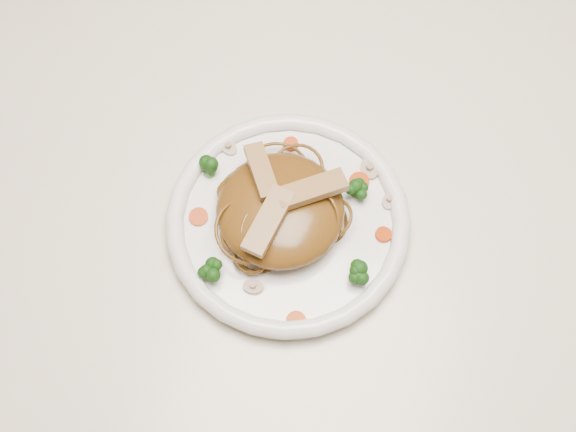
# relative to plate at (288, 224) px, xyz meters

# --- Properties ---
(ground) EXTENTS (4.00, 4.00, 0.00)m
(ground) POSITION_rel_plate_xyz_m (0.03, 0.06, -0.76)
(ground) COLOR #512E1B
(ground) RESTS_ON ground
(table) EXTENTS (1.20, 0.80, 0.75)m
(table) POSITION_rel_plate_xyz_m (0.03, 0.06, -0.11)
(table) COLOR beige
(table) RESTS_ON ground
(plate) EXTENTS (0.32, 0.32, 0.02)m
(plate) POSITION_rel_plate_xyz_m (0.00, 0.00, 0.00)
(plate) COLOR white
(plate) RESTS_ON table
(noodle_mound) EXTENTS (0.17, 0.17, 0.04)m
(noodle_mound) POSITION_rel_plate_xyz_m (-0.01, 0.00, 0.03)
(noodle_mound) COLOR brown
(noodle_mound) RESTS_ON plate
(chicken_a) EXTENTS (0.07, 0.07, 0.01)m
(chicken_a) POSITION_rel_plate_xyz_m (0.02, 0.02, 0.06)
(chicken_a) COLOR #AA8650
(chicken_a) RESTS_ON noodle_mound
(chicken_b) EXTENTS (0.05, 0.07, 0.01)m
(chicken_b) POSITION_rel_plate_xyz_m (-0.04, 0.03, 0.06)
(chicken_b) COLOR #AA8650
(chicken_b) RESTS_ON noodle_mound
(chicken_c) EXTENTS (0.04, 0.08, 0.01)m
(chicken_c) POSITION_rel_plate_xyz_m (-0.01, -0.03, 0.06)
(chicken_c) COLOR #AA8650
(chicken_c) RESTS_ON noodle_mound
(broccoli_0) EXTENTS (0.03, 0.03, 0.03)m
(broccoli_0) POSITION_rel_plate_xyz_m (0.06, 0.05, 0.02)
(broccoli_0) COLOR #14450E
(broccoli_0) RESTS_ON plate
(broccoli_1) EXTENTS (0.03, 0.03, 0.03)m
(broccoli_1) POSITION_rel_plate_xyz_m (-0.10, 0.03, 0.02)
(broccoli_1) COLOR #14450E
(broccoli_1) RESTS_ON plate
(broccoli_2) EXTENTS (0.03, 0.03, 0.03)m
(broccoli_2) POSITION_rel_plate_xyz_m (-0.06, -0.08, 0.02)
(broccoli_2) COLOR #14450E
(broccoli_2) RESTS_ON plate
(broccoli_3) EXTENTS (0.03, 0.03, 0.03)m
(broccoli_3) POSITION_rel_plate_xyz_m (0.09, -0.04, 0.02)
(broccoli_3) COLOR #14450E
(broccoli_3) RESTS_ON plate
(carrot_0) EXTENTS (0.02, 0.02, 0.00)m
(carrot_0) POSITION_rel_plate_xyz_m (0.06, 0.07, 0.01)
(carrot_0) COLOR #BA3906
(carrot_0) RESTS_ON plate
(carrot_1) EXTENTS (0.03, 0.03, 0.00)m
(carrot_1) POSITION_rel_plate_xyz_m (-0.10, -0.02, 0.01)
(carrot_1) COLOR #BA3906
(carrot_1) RESTS_ON plate
(carrot_2) EXTENTS (0.02, 0.02, 0.00)m
(carrot_2) POSITION_rel_plate_xyz_m (0.10, 0.01, 0.01)
(carrot_2) COLOR #BA3906
(carrot_2) RESTS_ON plate
(carrot_3) EXTENTS (0.02, 0.02, 0.00)m
(carrot_3) POSITION_rel_plate_xyz_m (-0.02, 0.09, 0.01)
(carrot_3) COLOR #BA3906
(carrot_3) RESTS_ON plate
(carrot_4) EXTENTS (0.03, 0.03, 0.00)m
(carrot_4) POSITION_rel_plate_xyz_m (0.04, -0.11, 0.01)
(carrot_4) COLOR #BA3906
(carrot_4) RESTS_ON plate
(mushroom_0) EXTENTS (0.03, 0.03, 0.01)m
(mushroom_0) POSITION_rel_plate_xyz_m (-0.01, -0.08, 0.01)
(mushroom_0) COLOR tan
(mushroom_0) RESTS_ON plate
(mushroom_1) EXTENTS (0.02, 0.02, 0.01)m
(mushroom_1) POSITION_rel_plate_xyz_m (0.10, 0.05, 0.01)
(mushroom_1) COLOR tan
(mushroom_1) RESTS_ON plate
(mushroom_2) EXTENTS (0.03, 0.03, 0.01)m
(mushroom_2) POSITION_rel_plate_xyz_m (-0.09, 0.07, 0.01)
(mushroom_2) COLOR tan
(mushroom_2) RESTS_ON plate
(mushroom_3) EXTENTS (0.04, 0.04, 0.01)m
(mushroom_3) POSITION_rel_plate_xyz_m (0.07, 0.09, 0.01)
(mushroom_3) COLOR tan
(mushroom_3) RESTS_ON plate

